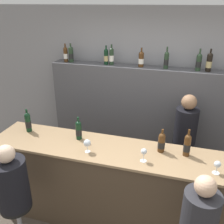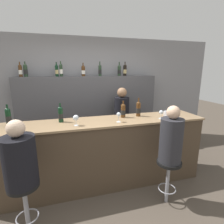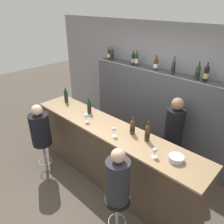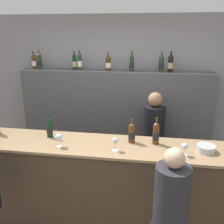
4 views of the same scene
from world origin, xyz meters
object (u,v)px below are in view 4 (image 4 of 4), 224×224
wine_glass_1 (115,141)px  metal_bowl (206,148)px  wine_bottle_counter_2 (132,133)px  wine_bottle_counter_3 (156,133)px  wine_bottle_backbar_1 (39,61)px  wine_bottle_backbar_3 (80,62)px  guest_seated_right (171,195)px  wine_bottle_backbar_2 (74,62)px  wine_glass_2 (185,147)px  wine_bottle_backbar_4 (108,63)px  bartender (153,144)px  wine_glass_0 (59,138)px  wine_bottle_backbar_5 (132,63)px  wine_bottle_backbar_0 (34,62)px  wine_bottle_backbar_7 (171,63)px  wine_bottle_backbar_6 (161,64)px  wine_bottle_counter_1 (49,128)px

wine_glass_1 → metal_bowl: wine_glass_1 is taller
wine_bottle_counter_2 → wine_bottle_counter_3: size_ratio=0.88×
wine_glass_1 → metal_bowl: (0.96, 0.13, -0.08)m
wine_bottle_backbar_1 → wine_bottle_backbar_3: size_ratio=0.95×
wine_bottle_counter_3 → guest_seated_right: (0.14, -0.77, -0.25)m
wine_bottle_backbar_1 → wine_bottle_backbar_2: bearing=-0.0°
wine_bottle_backbar_1 → wine_glass_2: size_ratio=2.14×
wine_bottle_backbar_4 → bartender: wine_bottle_backbar_4 is taller
wine_glass_0 → metal_bowl: 1.60m
wine_bottle_backbar_5 → guest_seated_right: (0.53, -2.03, -0.88)m
wine_bottle_counter_2 → wine_bottle_backbar_0: bearing=144.0°
wine_bottle_backbar_7 → wine_glass_1: (-0.63, -1.50, -0.66)m
wine_bottle_backbar_3 → wine_bottle_backbar_6: (1.29, 0.00, -0.01)m
wine_glass_1 → wine_bottle_backbar_7: bearing=67.3°
wine_bottle_backbar_2 → wine_bottle_backbar_4: 0.55m
wine_bottle_backbar_5 → wine_bottle_backbar_7: size_ratio=1.00×
wine_bottle_backbar_1 → wine_bottle_backbar_3: wine_bottle_backbar_3 is taller
wine_bottle_backbar_3 → wine_glass_1: size_ratio=2.05×
wine_bottle_backbar_3 → wine_bottle_backbar_0: bearing=180.0°
wine_glass_2 → metal_bowl: wine_glass_2 is taller
wine_bottle_counter_3 → wine_bottle_backbar_0: (-2.00, 1.26, 0.63)m
wine_bottle_counter_3 → metal_bowl: wine_bottle_counter_3 is taller
metal_bowl → wine_bottle_backbar_4: bearing=133.3°
wine_bottle_counter_1 → metal_bowl: 1.81m
wine_glass_2 → metal_bowl: bearing=28.1°
wine_bottle_backbar_1 → wine_glass_0: size_ratio=1.92×
wine_bottle_counter_1 → wine_bottle_backbar_7: 2.04m
wine_bottle_counter_3 → wine_bottle_backbar_5: 1.46m
wine_bottle_counter_3 → wine_glass_2: 0.38m
wine_bottle_backbar_4 → guest_seated_right: (0.90, -2.03, -0.87)m
wine_bottle_counter_3 → wine_glass_0: (-1.06, -0.24, -0.02)m
wine_bottle_counter_2 → wine_glass_0: 0.83m
wine_bottle_counter_3 → wine_bottle_backbar_4: size_ratio=1.11×
wine_glass_0 → wine_bottle_backbar_1: bearing=119.4°
wine_glass_2 → bartender: (-0.30, 1.08, -0.50)m
wine_bottle_counter_2 → bartender: bearing=72.5°
wine_bottle_backbar_7 → metal_bowl: 1.59m
wine_bottle_counter_1 → metal_bowl: bearing=-3.6°
wine_bottle_backbar_4 → wine_bottle_backbar_3: bearing=180.0°
wine_glass_1 → wine_glass_2: (0.72, 0.00, -0.01)m
wine_bottle_backbar_4 → wine_glass_1: wine_bottle_backbar_4 is taller
wine_bottle_backbar_3 → wine_glass_2: bearing=-44.7°
wine_glass_1 → wine_bottle_backbar_1: bearing=134.6°
wine_bottle_counter_3 → metal_bowl: 0.55m
wine_bottle_backbar_2 → wine_bottle_backbar_4: (0.55, 0.00, -0.01)m
wine_bottle_backbar_4 → wine_bottle_backbar_5: (0.37, -0.00, 0.01)m
wine_bottle_backbar_3 → wine_glass_2: (1.51, -1.50, -0.67)m
wine_bottle_backbar_5 → metal_bowl: 1.81m
wine_bottle_backbar_1 → wine_glass_0: bearing=-60.6°
wine_bottle_counter_1 → wine_glass_2: (1.56, -0.24, -0.02)m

